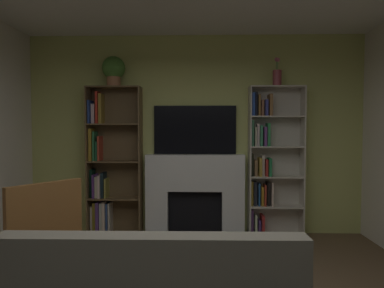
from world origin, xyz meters
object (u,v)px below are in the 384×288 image
fireplace (195,193)px  tv (195,130)px  bookshelf_right (269,162)px  potted_plant (114,70)px  bookshelf_left (108,168)px  armchair (36,237)px  vase_with_flowers (277,76)px

fireplace → tv: size_ratio=1.28×
fireplace → bookshelf_right: (1.04, 0.01, 0.44)m
fireplace → potted_plant: size_ratio=3.56×
bookshelf_left → tv: bearing=3.2°
tv → potted_plant: bearing=-173.9°
potted_plant → armchair: (-0.28, -1.74, -1.80)m
bookshelf_left → vase_with_flowers: bearing=-1.3°
fireplace → potted_plant: 2.06m
armchair → vase_with_flowers: bearing=34.5°
tv → fireplace: bearing=-90.0°
fireplace → tv: tv is taller
fireplace → tv: (0.00, 0.07, 0.89)m
vase_with_flowers → armchair: vase_with_flowers is taller
bookshelf_left → vase_with_flowers: size_ratio=5.36×
potted_plant → vase_with_flowers: potted_plant is taller
fireplace → armchair: 2.28m
bookshelf_left → potted_plant: 1.39m
bookshelf_right → potted_plant: 2.52m
fireplace → vase_with_flowers: bearing=-2.4°
fireplace → armchair: (-1.41, -1.79, -0.07)m
potted_plant → vase_with_flowers: (2.26, -0.00, -0.10)m
potted_plant → vase_with_flowers: 2.26m
bookshelf_left → vase_with_flowers: 2.68m
bookshelf_left → bookshelf_right: bearing=0.1°
fireplace → vase_with_flowers: vase_with_flowers is taller
vase_with_flowers → tv: bearing=173.9°
fireplace → potted_plant: potted_plant is taller
potted_plant → armchair: potted_plant is taller
armchair → potted_plant: bearing=81.0°
potted_plant → bookshelf_right: bearing=1.5°
potted_plant → tv: bearing=6.1°
bookshelf_left → potted_plant: potted_plant is taller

